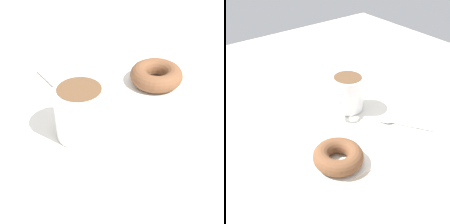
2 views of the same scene
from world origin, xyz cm
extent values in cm
cube|color=beige|center=(0.00, 0.00, -1.00)|extent=(120.00, 120.00, 2.00)
cube|color=white|center=(-0.31, 1.15, 0.15)|extent=(36.52, 36.52, 0.30)
cylinder|color=white|center=(2.30, -3.71, 4.43)|extent=(7.78, 7.78, 8.26)
cylinder|color=brown|center=(2.30, -3.71, 8.36)|extent=(6.58, 6.58, 0.60)
torus|color=white|center=(-0.43, -0.31, 4.43)|extent=(4.16, 4.87, 5.52)
torus|color=brown|center=(-11.79, 9.98, 1.89)|extent=(9.80, 9.80, 3.18)
ellipsoid|color=silver|center=(-7.60, -6.87, 0.75)|extent=(4.32, 3.93, 0.90)
cylinder|color=silver|center=(-12.53, -9.91, 0.58)|extent=(8.51, 5.54, 0.56)
camera|label=1|loc=(47.18, -1.22, 38.33)|focal=60.00mm
camera|label=2|loc=(-46.94, 37.18, 41.95)|focal=50.00mm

